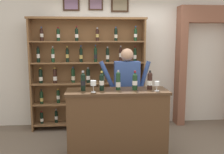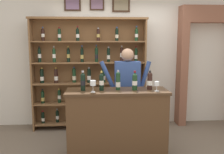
{
  "view_description": "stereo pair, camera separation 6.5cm",
  "coord_description": "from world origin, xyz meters",
  "px_view_note": "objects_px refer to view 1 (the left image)",
  "views": [
    {
      "loc": [
        -0.45,
        -3.58,
        1.78
      ],
      "look_at": [
        -0.14,
        0.15,
        1.2
      ],
      "focal_mm": 39.65,
      "sensor_mm": 36.0,
      "label": 1
    },
    {
      "loc": [
        -0.39,
        -3.58,
        1.78
      ],
      "look_at": [
        -0.14,
        0.15,
        1.2
      ],
      "focal_mm": 39.65,
      "sensor_mm": 36.0,
      "label": 2
    }
  ],
  "objects_px": {
    "shopkeeper": "(127,85)",
    "tasting_bottle_prosecco": "(83,81)",
    "wine_glass_right": "(93,84)",
    "wine_shelf": "(88,72)",
    "tasting_bottle_vin_santo": "(102,81)",
    "tasting_bottle_bianco": "(135,81)",
    "tasting_counter": "(117,123)",
    "wine_glass_center": "(157,84)",
    "tasting_bottle_chianti": "(150,80)",
    "tasting_bottle_riserva": "(118,81)"
  },
  "relations": [
    {
      "from": "tasting_bottle_riserva",
      "to": "tasting_bottle_bianco",
      "type": "bearing_deg",
      "value": -5.66
    },
    {
      "from": "tasting_bottle_bianco",
      "to": "wine_shelf",
      "type": "bearing_deg",
      "value": 118.89
    },
    {
      "from": "wine_glass_center",
      "to": "wine_shelf",
      "type": "bearing_deg",
      "value": 126.32
    },
    {
      "from": "tasting_bottle_vin_santo",
      "to": "tasting_bottle_riserva",
      "type": "bearing_deg",
      "value": 2.91
    },
    {
      "from": "tasting_bottle_vin_santo",
      "to": "shopkeeper",
      "type": "bearing_deg",
      "value": 48.57
    },
    {
      "from": "wine_shelf",
      "to": "tasting_bottle_bianco",
      "type": "relative_size",
      "value": 7.83
    },
    {
      "from": "tasting_bottle_bianco",
      "to": "wine_glass_right",
      "type": "relative_size",
      "value": 1.7
    },
    {
      "from": "shopkeeper",
      "to": "tasting_bottle_bianco",
      "type": "xyz_separation_m",
      "value": [
        0.05,
        -0.52,
        0.15
      ]
    },
    {
      "from": "wine_glass_center",
      "to": "tasting_bottle_chianti",
      "type": "bearing_deg",
      "value": 122.16
    },
    {
      "from": "tasting_bottle_prosecco",
      "to": "wine_glass_center",
      "type": "distance_m",
      "value": 1.08
    },
    {
      "from": "shopkeeper",
      "to": "wine_glass_center",
      "type": "xyz_separation_m",
      "value": [
        0.35,
        -0.62,
        0.12
      ]
    },
    {
      "from": "wine_shelf",
      "to": "tasting_bottle_riserva",
      "type": "xyz_separation_m",
      "value": [
        0.46,
        -1.25,
        0.02
      ]
    },
    {
      "from": "tasting_bottle_riserva",
      "to": "tasting_bottle_bianco",
      "type": "distance_m",
      "value": 0.25
    },
    {
      "from": "wine_glass_center",
      "to": "wine_glass_right",
      "type": "distance_m",
      "value": 0.92
    },
    {
      "from": "tasting_bottle_prosecco",
      "to": "wine_glass_right",
      "type": "distance_m",
      "value": 0.19
    },
    {
      "from": "wine_shelf",
      "to": "wine_glass_right",
      "type": "height_order",
      "value": "wine_shelf"
    },
    {
      "from": "shopkeeper",
      "to": "tasting_bottle_riserva",
      "type": "distance_m",
      "value": 0.55
    },
    {
      "from": "tasting_bottle_vin_santo",
      "to": "tasting_bottle_bianco",
      "type": "height_order",
      "value": "tasting_bottle_vin_santo"
    },
    {
      "from": "shopkeeper",
      "to": "tasting_bottle_vin_santo",
      "type": "height_order",
      "value": "shopkeeper"
    },
    {
      "from": "tasting_bottle_chianti",
      "to": "tasting_bottle_vin_santo",
      "type": "bearing_deg",
      "value": -179.09
    },
    {
      "from": "wine_glass_center",
      "to": "tasting_bottle_bianco",
      "type": "bearing_deg",
      "value": 161.94
    },
    {
      "from": "tasting_bottle_riserva",
      "to": "wine_glass_right",
      "type": "relative_size",
      "value": 1.74
    },
    {
      "from": "tasting_bottle_prosecco",
      "to": "shopkeeper",
      "type": "bearing_deg",
      "value": 35.35
    },
    {
      "from": "tasting_bottle_riserva",
      "to": "wine_glass_right",
      "type": "distance_m",
      "value": 0.39
    },
    {
      "from": "wine_shelf",
      "to": "tasting_bottle_vin_santo",
      "type": "relative_size",
      "value": 7.79
    },
    {
      "from": "tasting_bottle_prosecco",
      "to": "tasting_bottle_bianco",
      "type": "bearing_deg",
      "value": -0.51
    },
    {
      "from": "wine_shelf",
      "to": "tasting_bottle_chianti",
      "type": "distance_m",
      "value": 1.56
    },
    {
      "from": "wine_shelf",
      "to": "shopkeeper",
      "type": "relative_size",
      "value": 1.38
    },
    {
      "from": "tasting_counter",
      "to": "tasting_bottle_vin_santo",
      "type": "distance_m",
      "value": 0.69
    },
    {
      "from": "tasting_bottle_vin_santo",
      "to": "wine_glass_center",
      "type": "distance_m",
      "value": 0.81
    },
    {
      "from": "shopkeeper",
      "to": "tasting_bottle_prosecco",
      "type": "height_order",
      "value": "shopkeeper"
    },
    {
      "from": "tasting_bottle_vin_santo",
      "to": "tasting_bottle_prosecco",
      "type": "bearing_deg",
      "value": -178.93
    },
    {
      "from": "wine_shelf",
      "to": "tasting_bottle_bianco",
      "type": "xyz_separation_m",
      "value": [
        0.7,
        -1.28,
        0.02
      ]
    },
    {
      "from": "tasting_bottle_prosecco",
      "to": "wine_glass_right",
      "type": "xyz_separation_m",
      "value": [
        0.15,
        -0.11,
        -0.01
      ]
    },
    {
      "from": "tasting_bottle_prosecco",
      "to": "wine_glass_right",
      "type": "relative_size",
      "value": 1.74
    },
    {
      "from": "wine_shelf",
      "to": "wine_glass_center",
      "type": "height_order",
      "value": "wine_shelf"
    },
    {
      "from": "shopkeeper",
      "to": "tasting_counter",
      "type": "bearing_deg",
      "value": -113.0
    },
    {
      "from": "wine_glass_center",
      "to": "tasting_counter",
      "type": "bearing_deg",
      "value": 169.24
    },
    {
      "from": "tasting_counter",
      "to": "wine_glass_right",
      "type": "bearing_deg",
      "value": -161.9
    },
    {
      "from": "tasting_bottle_chianti",
      "to": "shopkeeper",
      "type": "bearing_deg",
      "value": 119.39
    },
    {
      "from": "tasting_counter",
      "to": "wine_glass_center",
      "type": "bearing_deg",
      "value": -10.76
    },
    {
      "from": "shopkeeper",
      "to": "tasting_bottle_prosecco",
      "type": "xyz_separation_m",
      "value": [
        -0.72,
        -0.51,
        0.16
      ]
    },
    {
      "from": "wine_shelf",
      "to": "tasting_counter",
      "type": "relative_size",
      "value": 1.49
    },
    {
      "from": "tasting_bottle_chianti",
      "to": "wine_shelf",
      "type": "bearing_deg",
      "value": 126.71
    },
    {
      "from": "tasting_bottle_riserva",
      "to": "wine_glass_right",
      "type": "bearing_deg",
      "value": -160.37
    },
    {
      "from": "tasting_bottle_bianco",
      "to": "tasting_bottle_chianti",
      "type": "height_order",
      "value": "tasting_bottle_bianco"
    },
    {
      "from": "tasting_counter",
      "to": "tasting_bottle_riserva",
      "type": "relative_size",
      "value": 5.12
    },
    {
      "from": "tasting_counter",
      "to": "wine_glass_right",
      "type": "relative_size",
      "value": 8.94
    },
    {
      "from": "tasting_bottle_riserva",
      "to": "tasting_bottle_chianti",
      "type": "bearing_deg",
      "value": -0.13
    },
    {
      "from": "wine_glass_center",
      "to": "tasting_bottle_riserva",
      "type": "bearing_deg",
      "value": 167.3
    }
  ]
}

